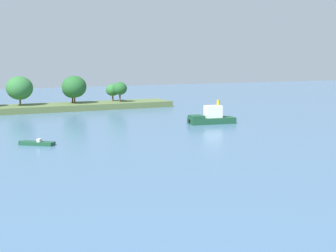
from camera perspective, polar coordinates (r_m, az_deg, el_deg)
treeline_island at (r=125.02m, az=-17.01°, el=3.39°), size 71.75×11.35×9.61m
tugboat at (r=96.71m, az=5.49°, el=1.08°), size 10.48×5.09×5.10m
small_motorboat at (r=75.04m, az=-16.36°, el=-2.12°), size 5.50×4.82×1.05m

